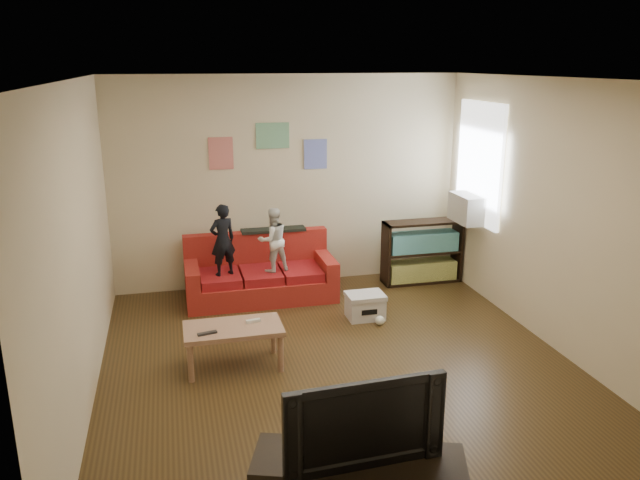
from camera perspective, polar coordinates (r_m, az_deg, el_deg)
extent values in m
cube|color=#473217|center=(6.17, 1.79, -11.49)|extent=(4.50, 5.00, 0.01)
cube|color=white|center=(5.47, 2.04, 14.55)|extent=(4.50, 5.00, 0.01)
cube|color=beige|center=(8.05, -2.88, 5.32)|extent=(4.50, 0.01, 2.70)
cube|color=beige|center=(3.47, 13.19, -9.95)|extent=(4.50, 0.01, 2.70)
cube|color=beige|center=(5.53, -21.21, -0.77)|extent=(0.01, 5.00, 2.70)
cube|color=beige|center=(6.63, 21.06, 1.91)|extent=(0.01, 5.00, 2.70)
cube|color=#A7241C|center=(7.80, -5.44, -4.37)|extent=(1.82, 0.82, 0.27)
cube|color=#A7241C|center=(7.98, -5.86, -0.97)|extent=(1.82, 0.16, 0.50)
cube|color=#A7241C|center=(7.65, -11.64, -3.06)|extent=(0.16, 0.82, 0.23)
cube|color=#A7241C|center=(7.86, 0.49, -2.19)|extent=(0.16, 0.82, 0.23)
cube|color=maroon|center=(7.62, -9.11, -3.46)|extent=(0.47, 0.62, 0.11)
cube|color=maroon|center=(7.67, -5.41, -3.20)|extent=(0.47, 0.62, 0.11)
cube|color=maroon|center=(7.75, -1.77, -2.93)|extent=(0.47, 0.62, 0.11)
cube|color=black|center=(7.94, -4.29, 0.93)|extent=(0.82, 0.20, 0.04)
imported|color=black|center=(7.44, -8.89, 0.01)|extent=(0.37, 0.30, 0.86)
imported|color=white|center=(7.52, -4.33, 0.01)|extent=(0.45, 0.39, 0.78)
cube|color=tan|center=(6.05, -7.95, -8.03)|extent=(0.93, 0.51, 0.05)
cylinder|color=tan|center=(5.93, -11.75, -10.98)|extent=(0.06, 0.06, 0.37)
cylinder|color=tan|center=(6.00, -3.61, -10.33)|extent=(0.06, 0.06, 0.37)
cylinder|color=tan|center=(6.31, -11.91, -9.28)|extent=(0.06, 0.06, 0.37)
cylinder|color=tan|center=(6.37, -4.29, -8.69)|extent=(0.06, 0.06, 0.37)
cube|color=black|center=(5.91, -10.27, -8.38)|extent=(0.19, 0.08, 0.02)
cube|color=silver|center=(6.10, -6.13, -7.37)|extent=(0.14, 0.06, 0.03)
cube|color=black|center=(8.18, 6.03, -1.31)|extent=(0.03, 0.31, 0.84)
cube|color=black|center=(8.57, 12.43, -0.81)|extent=(0.03, 0.31, 0.84)
cube|color=black|center=(8.49, 9.18, -3.65)|extent=(1.04, 0.31, 0.03)
cube|color=black|center=(8.25, 9.42, 1.61)|extent=(1.04, 0.31, 0.03)
cube|color=black|center=(8.36, 9.30, -1.06)|extent=(0.98, 0.31, 0.03)
cube|color=olive|center=(8.44, 9.22, -2.75)|extent=(0.92, 0.26, 0.25)
cube|color=teal|center=(8.32, 9.34, -0.14)|extent=(0.92, 0.26, 0.25)
cube|color=white|center=(7.94, 14.37, 6.80)|extent=(0.04, 1.08, 1.48)
cube|color=#B7B2A3|center=(7.99, 13.33, 2.83)|extent=(0.28, 0.55, 0.35)
cube|color=#D87266|center=(7.86, -9.05, 7.83)|extent=(0.30, 0.01, 0.40)
cube|color=#72B27F|center=(7.91, -4.35, 9.49)|extent=(0.42, 0.01, 0.32)
cube|color=#727FCC|center=(8.05, -0.42, 7.86)|extent=(0.30, 0.01, 0.38)
cube|color=silver|center=(7.20, 4.15, -6.22)|extent=(0.41, 0.31, 0.24)
cube|color=silver|center=(7.15, 4.18, -5.13)|extent=(0.43, 0.33, 0.05)
cube|color=black|center=(7.06, 4.54, -6.61)|extent=(0.18, 0.00, 0.06)
imported|color=black|center=(3.92, 3.65, -15.85)|extent=(1.01, 0.18, 0.58)
sphere|color=white|center=(7.06, 5.50, -7.34)|extent=(0.12, 0.12, 0.11)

